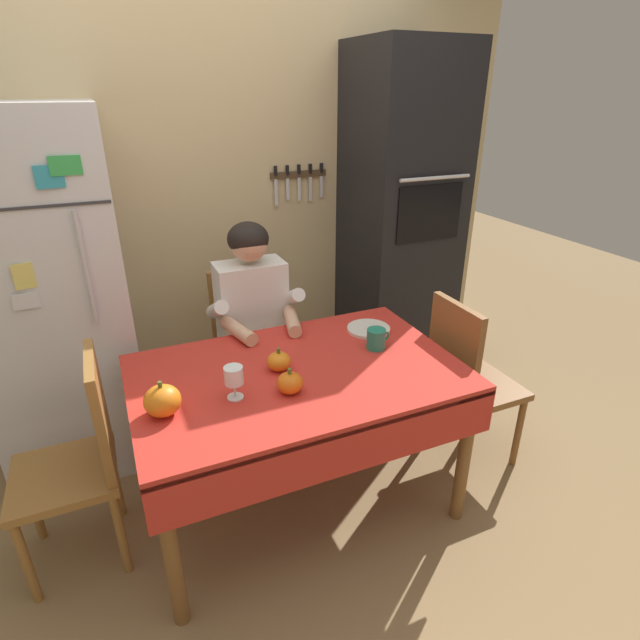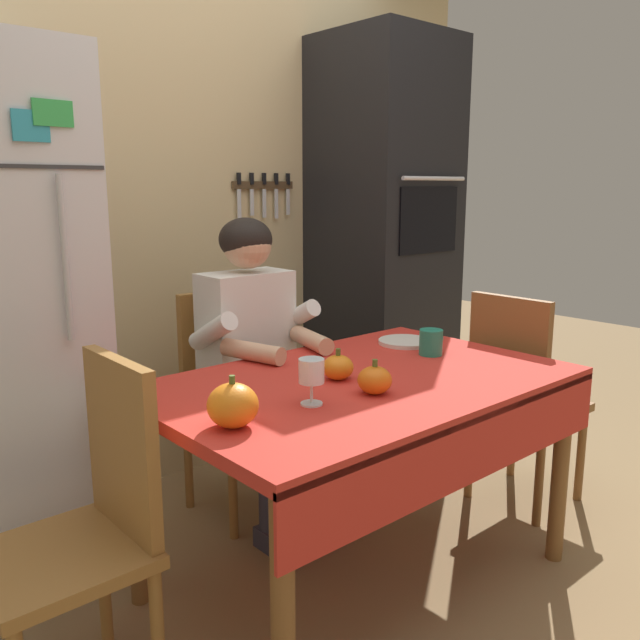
{
  "view_description": "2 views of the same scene",
  "coord_description": "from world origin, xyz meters",
  "px_view_note": "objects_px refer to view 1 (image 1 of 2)",
  "views": [
    {
      "loc": [
        -0.67,
        -1.66,
        1.85
      ],
      "look_at": [
        0.14,
        0.18,
        0.92
      ],
      "focal_mm": 28.28,
      "sensor_mm": 36.0,
      "label": 1
    },
    {
      "loc": [
        -1.48,
        -1.38,
        1.37
      ],
      "look_at": [
        -0.12,
        0.17,
        0.94
      ],
      "focal_mm": 36.79,
      "sensor_mm": 36.0,
      "label": 2
    }
  ],
  "objects_px": {
    "chair_behind_person": "(248,342)",
    "pumpkin_medium": "(163,401)",
    "chair_left_side": "(81,455)",
    "wall_oven": "(399,227)",
    "chair_right_side": "(466,377)",
    "seated_person": "(256,320)",
    "pumpkin_small": "(279,361)",
    "dining_table": "(300,389)",
    "coffee_mug": "(376,339)",
    "serving_tray": "(369,329)",
    "pumpkin_large": "(290,383)",
    "refrigerator": "(53,300)",
    "wine_glass": "(234,377)"
  },
  "relations": [
    {
      "from": "chair_left_side",
      "to": "pumpkin_medium",
      "type": "height_order",
      "value": "chair_left_side"
    },
    {
      "from": "chair_behind_person",
      "to": "serving_tray",
      "type": "distance_m",
      "value": 0.76
    },
    {
      "from": "chair_behind_person",
      "to": "wine_glass",
      "type": "xyz_separation_m",
      "value": [
        -0.29,
        -0.87,
        0.32
      ]
    },
    {
      "from": "pumpkin_small",
      "to": "serving_tray",
      "type": "relative_size",
      "value": 0.48
    },
    {
      "from": "dining_table",
      "to": "pumpkin_medium",
      "type": "distance_m",
      "value": 0.6
    },
    {
      "from": "dining_table",
      "to": "pumpkin_small",
      "type": "bearing_deg",
      "value": 140.32
    },
    {
      "from": "chair_behind_person",
      "to": "pumpkin_small",
      "type": "xyz_separation_m",
      "value": [
        -0.06,
        -0.73,
        0.27
      ]
    },
    {
      "from": "seated_person",
      "to": "pumpkin_large",
      "type": "distance_m",
      "value": 0.74
    },
    {
      "from": "refrigerator",
      "to": "wall_oven",
      "type": "xyz_separation_m",
      "value": [
        2.0,
        0.04,
        0.15
      ]
    },
    {
      "from": "chair_left_side",
      "to": "coffee_mug",
      "type": "distance_m",
      "value": 1.34
    },
    {
      "from": "seated_person",
      "to": "pumpkin_medium",
      "type": "relative_size",
      "value": 8.82
    },
    {
      "from": "coffee_mug",
      "to": "pumpkin_small",
      "type": "bearing_deg",
      "value": -179.41
    },
    {
      "from": "wall_oven",
      "to": "refrigerator",
      "type": "bearing_deg",
      "value": -178.87
    },
    {
      "from": "refrigerator",
      "to": "chair_behind_person",
      "type": "bearing_deg",
      "value": -5.48
    },
    {
      "from": "chair_behind_person",
      "to": "pumpkin_medium",
      "type": "relative_size",
      "value": 6.59
    },
    {
      "from": "dining_table",
      "to": "serving_tray",
      "type": "xyz_separation_m",
      "value": [
        0.47,
        0.25,
        0.09
      ]
    },
    {
      "from": "wall_oven",
      "to": "chair_left_side",
      "type": "height_order",
      "value": "wall_oven"
    },
    {
      "from": "pumpkin_large",
      "to": "serving_tray",
      "type": "height_order",
      "value": "pumpkin_large"
    },
    {
      "from": "chair_left_side",
      "to": "chair_right_side",
      "type": "xyz_separation_m",
      "value": [
        1.8,
        -0.14,
        0.0
      ]
    },
    {
      "from": "pumpkin_large",
      "to": "pumpkin_small",
      "type": "distance_m",
      "value": 0.19
    },
    {
      "from": "pumpkin_small",
      "to": "serving_tray",
      "type": "distance_m",
      "value": 0.57
    },
    {
      "from": "seated_person",
      "to": "pumpkin_small",
      "type": "bearing_deg",
      "value": -96.68
    },
    {
      "from": "chair_behind_person",
      "to": "dining_table",
      "type": "bearing_deg",
      "value": -89.49
    },
    {
      "from": "coffee_mug",
      "to": "pumpkin_small",
      "type": "height_order",
      "value": "pumpkin_small"
    },
    {
      "from": "pumpkin_medium",
      "to": "serving_tray",
      "type": "distance_m",
      "value": 1.1
    },
    {
      "from": "coffee_mug",
      "to": "wine_glass",
      "type": "height_order",
      "value": "wine_glass"
    },
    {
      "from": "coffee_mug",
      "to": "pumpkin_large",
      "type": "bearing_deg",
      "value": -159.24
    },
    {
      "from": "chair_behind_person",
      "to": "chair_right_side",
      "type": "bearing_deg",
      "value": -41.92
    },
    {
      "from": "wine_glass",
      "to": "pumpkin_medium",
      "type": "relative_size",
      "value": 0.98
    },
    {
      "from": "wall_oven",
      "to": "serving_tray",
      "type": "relative_size",
      "value": 9.73
    },
    {
      "from": "coffee_mug",
      "to": "chair_right_side",
      "type": "bearing_deg",
      "value": -10.02
    },
    {
      "from": "wall_oven",
      "to": "chair_right_side",
      "type": "height_order",
      "value": "wall_oven"
    },
    {
      "from": "chair_behind_person",
      "to": "pumpkin_large",
      "type": "relative_size",
      "value": 8.57
    },
    {
      "from": "dining_table",
      "to": "pumpkin_medium",
      "type": "xyz_separation_m",
      "value": [
        -0.57,
        -0.08,
        0.14
      ]
    },
    {
      "from": "chair_left_side",
      "to": "serving_tray",
      "type": "bearing_deg",
      "value": 5.36
    },
    {
      "from": "wall_oven",
      "to": "pumpkin_small",
      "type": "height_order",
      "value": "wall_oven"
    },
    {
      "from": "serving_tray",
      "to": "dining_table",
      "type": "bearing_deg",
      "value": -152.54
    },
    {
      "from": "refrigerator",
      "to": "chair_left_side",
      "type": "relative_size",
      "value": 1.94
    },
    {
      "from": "dining_table",
      "to": "coffee_mug",
      "type": "height_order",
      "value": "coffee_mug"
    },
    {
      "from": "pumpkin_large",
      "to": "serving_tray",
      "type": "xyz_separation_m",
      "value": [
        0.56,
        0.37,
        -0.04
      ]
    },
    {
      "from": "pumpkin_large",
      "to": "pumpkin_small",
      "type": "height_order",
      "value": "pumpkin_large"
    },
    {
      "from": "coffee_mug",
      "to": "pumpkin_large",
      "type": "relative_size",
      "value": 1.07
    },
    {
      "from": "seated_person",
      "to": "chair_left_side",
      "type": "relative_size",
      "value": 1.34
    },
    {
      "from": "wall_oven",
      "to": "pumpkin_large",
      "type": "bearing_deg",
      "value": -137.38
    },
    {
      "from": "wall_oven",
      "to": "chair_left_side",
      "type": "xyz_separation_m",
      "value": [
        -1.95,
        -0.81,
        -0.54
      ]
    },
    {
      "from": "chair_right_side",
      "to": "pumpkin_medium",
      "type": "xyz_separation_m",
      "value": [
        -1.47,
        -0.06,
        0.29
      ]
    },
    {
      "from": "chair_behind_person",
      "to": "pumpkin_medium",
      "type": "bearing_deg",
      "value": -123.02
    },
    {
      "from": "chair_left_side",
      "to": "coffee_mug",
      "type": "relative_size",
      "value": 8.05
    },
    {
      "from": "chair_left_side",
      "to": "pumpkin_large",
      "type": "bearing_deg",
      "value": -16.64
    },
    {
      "from": "chair_left_side",
      "to": "pumpkin_small",
      "type": "relative_size",
      "value": 8.91
    }
  ]
}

